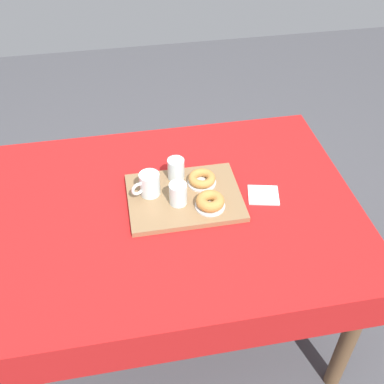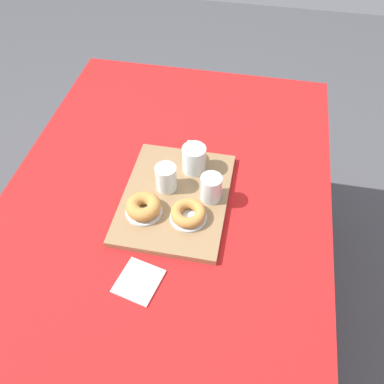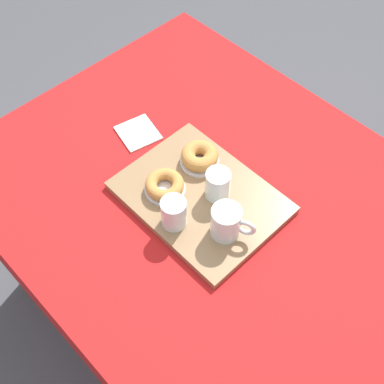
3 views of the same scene
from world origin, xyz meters
TOP-DOWN VIEW (x-y plane):
  - ground_plane at (0.00, 0.00)m, footprint 6.00×6.00m
  - dining_table at (0.00, 0.00)m, footprint 1.38×1.03m
  - serving_tray at (0.05, 0.03)m, footprint 0.42×0.32m
  - tea_mug_left at (-0.08, 0.07)m, footprint 0.11×0.08m
  - water_glass_near at (0.03, 0.14)m, footprint 0.07×0.07m
  - water_glass_far at (0.02, 0.00)m, footprint 0.07×0.07m
  - donut_plate_left at (0.13, -0.04)m, footprint 0.11×0.11m
  - sugar_donut_left at (0.13, -0.04)m, footprint 0.10×0.10m
  - donut_plate_right at (0.13, 0.09)m, footprint 0.11×0.11m
  - sugar_donut_right at (0.13, 0.09)m, footprint 0.10×0.10m
  - paper_napkin at (0.35, -0.00)m, footprint 0.14×0.13m

SIDE VIEW (x-z plane):
  - ground_plane at x=0.00m, z-range 0.00..0.00m
  - dining_table at x=0.00m, z-range 0.27..1.01m
  - paper_napkin at x=0.35m, z-range 0.74..0.74m
  - serving_tray at x=0.05m, z-range 0.74..0.76m
  - donut_plate_left at x=0.13m, z-range 0.76..0.76m
  - donut_plate_right at x=0.13m, z-range 0.76..0.76m
  - sugar_donut_right at x=0.13m, z-range 0.76..0.80m
  - sugar_donut_left at x=0.13m, z-range 0.76..0.80m
  - water_glass_far at x=0.02m, z-range 0.75..0.84m
  - water_glass_near at x=0.03m, z-range 0.75..0.84m
  - tea_mug_left at x=-0.08m, z-range 0.75..0.84m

